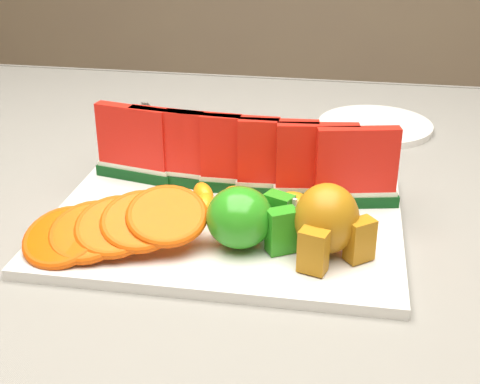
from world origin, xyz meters
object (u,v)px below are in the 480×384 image
at_px(platter, 226,221).
at_px(fork, 133,122).
at_px(side_plate, 375,126).
at_px(pear_cluster, 328,222).
at_px(apple_cluster, 247,218).

bearing_deg(platter, fork, 124.29).
distance_m(platter, side_plate, 0.40).
relative_size(platter, pear_cluster, 4.54).
relative_size(pear_cluster, side_plate, 0.46).
bearing_deg(apple_cluster, side_plate, 71.37).
distance_m(apple_cluster, pear_cluster, 0.08).
xyz_separation_m(platter, pear_cluster, (0.12, -0.06, 0.04)).
xyz_separation_m(pear_cluster, fork, (-0.33, 0.38, -0.05)).
height_order(platter, fork, platter).
bearing_deg(fork, side_plate, 6.46).
relative_size(apple_cluster, side_plate, 0.53).
bearing_deg(apple_cluster, fork, 123.63).
relative_size(side_plate, fork, 1.04).
relative_size(apple_cluster, pear_cluster, 1.16).
bearing_deg(pear_cluster, side_plate, 82.39).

